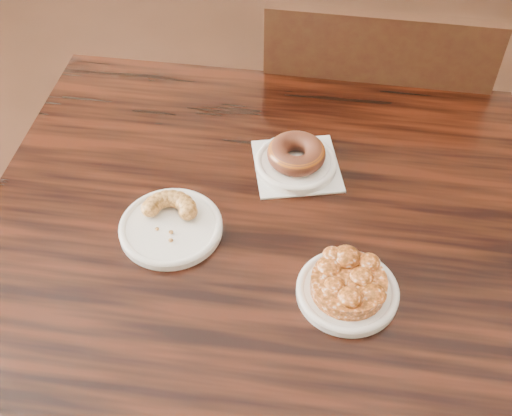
# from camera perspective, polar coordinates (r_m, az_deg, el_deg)

# --- Properties ---
(floor) EXTENTS (5.00, 5.00, 0.00)m
(floor) POSITION_cam_1_polar(r_m,az_deg,el_deg) (1.71, -0.36, -17.76)
(floor) COLOR black
(floor) RESTS_ON ground
(cafe_table) EXTENTS (0.95, 0.95, 0.75)m
(cafe_table) POSITION_cam_1_polar(r_m,az_deg,el_deg) (1.35, -0.25, -13.13)
(cafe_table) COLOR black
(cafe_table) RESTS_ON floor
(chair_far) EXTENTS (0.53, 0.53, 0.90)m
(chair_far) POSITION_cam_1_polar(r_m,az_deg,el_deg) (1.73, 9.45, 7.27)
(chair_far) COLOR black
(chair_far) RESTS_ON floor
(napkin) EXTENTS (0.18, 0.18, 0.00)m
(napkin) POSITION_cam_1_polar(r_m,az_deg,el_deg) (1.16, 3.64, 3.75)
(napkin) COLOR silver
(napkin) RESTS_ON cafe_table
(plate_donut) EXTENTS (0.15, 0.15, 0.01)m
(plate_donut) POSITION_cam_1_polar(r_m,az_deg,el_deg) (1.15, 3.55, 3.98)
(plate_donut) COLOR white
(plate_donut) RESTS_ON napkin
(plate_cruller) EXTENTS (0.17, 0.17, 0.01)m
(plate_cruller) POSITION_cam_1_polar(r_m,az_deg,el_deg) (1.06, -7.58, -1.76)
(plate_cruller) COLOR white
(plate_cruller) RESTS_ON cafe_table
(plate_fritter) EXTENTS (0.15, 0.15, 0.01)m
(plate_fritter) POSITION_cam_1_polar(r_m,az_deg,el_deg) (0.98, 8.11, -7.38)
(plate_fritter) COLOR white
(plate_fritter) RESTS_ON cafe_table
(glazed_donut) EXTENTS (0.10, 0.10, 0.04)m
(glazed_donut) POSITION_cam_1_polar(r_m,az_deg,el_deg) (1.13, 3.61, 4.87)
(glazed_donut) COLOR brown
(glazed_donut) RESTS_ON plate_donut
(apple_fritter) EXTENTS (0.15, 0.15, 0.04)m
(apple_fritter) POSITION_cam_1_polar(r_m,az_deg,el_deg) (0.96, 8.27, -6.53)
(apple_fritter) COLOR #452107
(apple_fritter) RESTS_ON plate_fritter
(cruller_fragment) EXTENTS (0.11, 0.11, 0.03)m
(cruller_fragment) POSITION_cam_1_polar(r_m,az_deg,el_deg) (1.04, -7.68, -1.03)
(cruller_fragment) COLOR brown
(cruller_fragment) RESTS_ON plate_cruller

